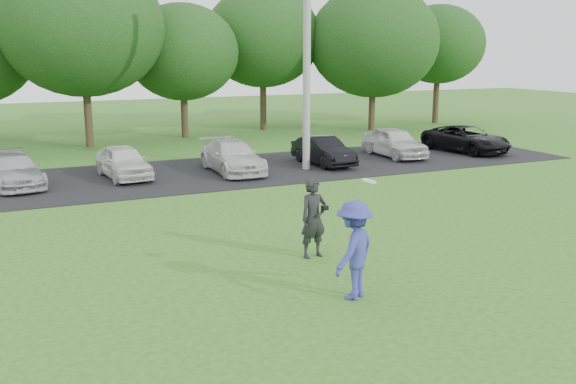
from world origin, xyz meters
name	(u,v)px	position (x,y,z in m)	size (l,w,h in m)	color
ground	(366,298)	(0.00, 0.00, 0.00)	(100.00, 100.00, 0.00)	#2D631C
parking_lot	(180,175)	(0.00, 13.00, 0.01)	(32.00, 6.50, 0.03)	black
utility_pole	(307,45)	(4.68, 12.07, 4.66)	(0.28, 0.28, 9.33)	#999994
frisbee_player	(354,250)	(-0.22, 0.12, 0.92)	(1.37, 1.24, 2.22)	#353A97
camera_bystander	(314,218)	(0.19, 2.56, 0.88)	(0.68, 0.49, 1.76)	black
parked_cars	(182,158)	(0.09, 13.02, 0.61)	(28.00, 4.75, 1.24)	#575A5F
tree_row	(154,41)	(1.51, 22.76, 4.91)	(42.39, 9.85, 8.64)	#38281C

